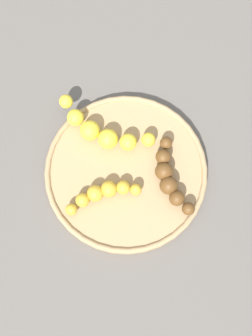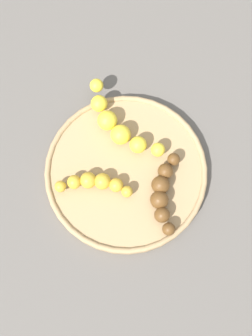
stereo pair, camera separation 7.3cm
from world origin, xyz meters
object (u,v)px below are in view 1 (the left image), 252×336
(fruit_bowl, at_px, (126,172))
(banana_overripe, at_px, (169,177))
(banana_yellow, at_px, (101,131))
(banana_spotted, at_px, (103,193))

(fruit_bowl, relative_size, banana_overripe, 2.02)
(banana_overripe, distance_m, banana_yellow, 0.14)
(fruit_bowl, relative_size, banana_yellow, 1.90)
(fruit_bowl, xyz_separation_m, banana_yellow, (-0.01, 0.08, 0.02))
(banana_overripe, relative_size, banana_yellow, 0.94)
(banana_overripe, relative_size, banana_spotted, 1.04)
(banana_yellow, height_order, banana_spotted, banana_yellow)
(banana_overripe, bearing_deg, banana_spotted, -2.86)
(banana_overripe, distance_m, banana_spotted, 0.12)
(banana_overripe, height_order, banana_spotted, banana_overripe)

